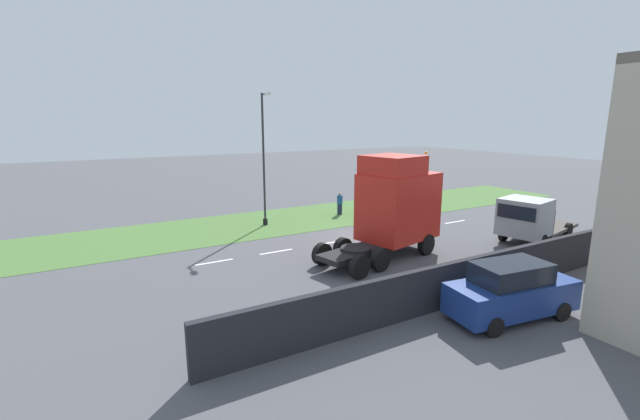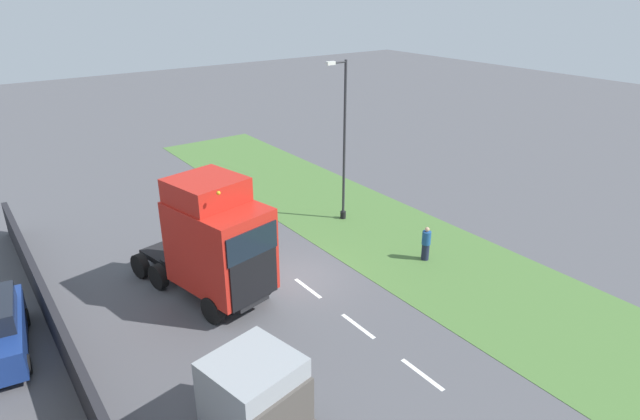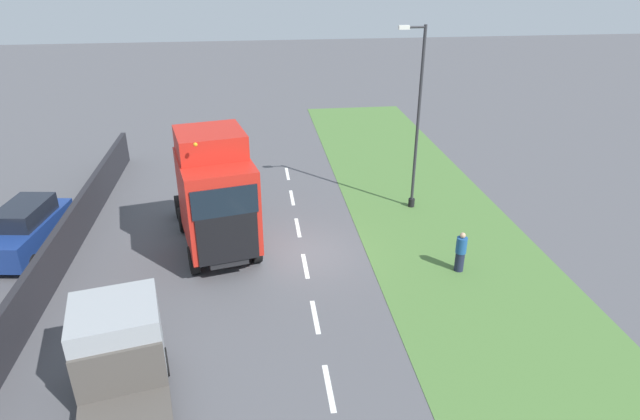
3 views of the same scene
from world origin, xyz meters
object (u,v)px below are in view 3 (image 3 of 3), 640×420
lorry_cab (216,196)px  parked_car (27,229)px  lamp_post (416,127)px  pedestrian (461,252)px  flatbed_truck (119,356)px

lorry_cab → parked_car: bearing=-21.0°
lamp_post → pedestrian: size_ratio=5.11×
lorry_cab → pedestrian: lorry_cab is taller
flatbed_truck → pedestrian: 12.13m
flatbed_truck → pedestrian: size_ratio=4.01×
lorry_cab → lamp_post: bearing=-171.6°
lamp_post → pedestrian: 6.50m
lorry_cab → pedestrian: size_ratio=4.42×
pedestrian → parked_car: bearing=-12.5°
flatbed_truck → parked_car: size_ratio=1.36×
lamp_post → parked_car: bearing=7.5°
pedestrian → lorry_cab: bearing=-15.5°
flatbed_truck → parked_car: (5.30, -8.58, -0.38)m
lorry_cab → lamp_post: size_ratio=0.86×
lorry_cab → parked_car: lorry_cab is taller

